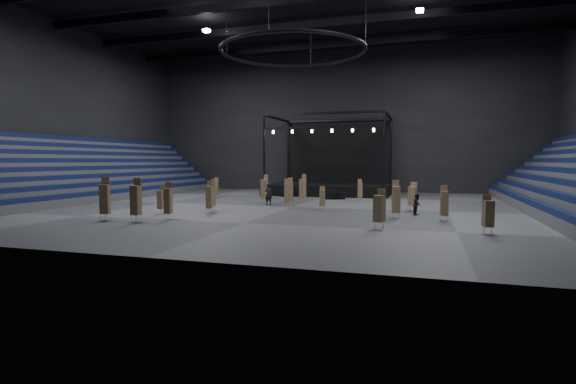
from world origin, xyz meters
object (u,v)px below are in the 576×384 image
(chair_stack_11, at_px, (444,203))
(chair_stack_14, at_px, (379,208))
(chair_stack_1, at_px, (136,199))
(chair_stack_5, at_px, (161,199))
(chair_stack_13, at_px, (488,213))
(chair_stack_10, at_px, (287,193))
(chair_stack_7, at_px, (396,199))
(chair_stack_4, at_px, (303,188))
(chair_stack_0, at_px, (264,189))
(chair_stack_17, at_px, (209,197))
(flight_case_right, at_px, (340,196))
(man_center, at_px, (269,194))
(chair_stack_3, at_px, (168,200))
(flight_case_mid, at_px, (329,195))
(chair_stack_12, at_px, (413,196))
(chair_stack_8, at_px, (322,198))
(flight_case_left, at_px, (287,193))
(chair_stack_16, at_px, (291,191))
(stage, at_px, (331,181))
(chair_stack_2, at_px, (212,194))
(chair_stack_6, at_px, (105,198))
(chair_stack_9, at_px, (360,190))
(chair_stack_15, at_px, (216,187))
(crew_member, at_px, (417,204))

(chair_stack_11, bearing_deg, chair_stack_14, -136.09)
(chair_stack_1, bearing_deg, chair_stack_5, 99.19)
(chair_stack_1, relative_size, chair_stack_13, 1.31)
(chair_stack_14, bearing_deg, chair_stack_10, 152.39)
(chair_stack_7, relative_size, chair_stack_11, 1.12)
(chair_stack_4, relative_size, chair_stack_13, 1.25)
(chair_stack_0, bearing_deg, chair_stack_5, -91.79)
(chair_stack_14, distance_m, chair_stack_17, 13.66)
(flight_case_right, xyz_separation_m, chair_stack_1, (-9.40, -20.57, 1.10))
(man_center, bearing_deg, chair_stack_3, 78.99)
(flight_case_mid, xyz_separation_m, flight_case_right, (1.02, 0.41, -0.11))
(chair_stack_5, height_order, chair_stack_12, chair_stack_12)
(chair_stack_5, relative_size, chair_stack_7, 0.79)
(chair_stack_8, bearing_deg, flight_case_left, 109.95)
(chair_stack_0, xyz_separation_m, man_center, (0.85, -1.26, -0.40))
(chair_stack_16, relative_size, man_center, 1.26)
(chair_stack_11, height_order, chair_stack_17, chair_stack_17)
(chair_stack_11, xyz_separation_m, chair_stack_14, (-3.65, -4.81, 0.04))
(chair_stack_5, distance_m, chair_stack_7, 16.94)
(stage, xyz_separation_m, chair_stack_13, (14.00, -26.89, -0.31))
(chair_stack_16, height_order, man_center, chair_stack_16)
(chair_stack_3, height_order, chair_stack_13, chair_stack_3)
(chair_stack_0, distance_m, chair_stack_7, 14.26)
(chair_stack_8, relative_size, chair_stack_12, 0.84)
(chair_stack_17, bearing_deg, chair_stack_12, 13.55)
(chair_stack_0, xyz_separation_m, chair_stack_14, (11.62, -12.71, -0.12))
(flight_case_mid, relative_size, chair_stack_13, 0.64)
(chair_stack_0, bearing_deg, chair_stack_8, -8.30)
(chair_stack_14, bearing_deg, chair_stack_13, 22.71)
(chair_stack_2, bearing_deg, chair_stack_8, 40.99)
(chair_stack_13, distance_m, chair_stack_14, 5.68)
(flight_case_right, distance_m, chair_stack_1, 22.64)
(chair_stack_11, bearing_deg, chair_stack_6, -173.00)
(stage, bearing_deg, chair_stack_2, -103.79)
(chair_stack_3, distance_m, man_center, 11.31)
(chair_stack_9, relative_size, chair_stack_17, 0.89)
(flight_case_mid, xyz_separation_m, chair_stack_1, (-8.38, -20.16, 0.99))
(chair_stack_10, bearing_deg, chair_stack_9, 39.59)
(chair_stack_2, distance_m, chair_stack_15, 12.18)
(chair_stack_12, xyz_separation_m, chair_stack_13, (4.16, -10.06, -0.08))
(flight_case_left, relative_size, chair_stack_11, 0.56)
(chair_stack_8, relative_size, chair_stack_14, 0.83)
(chair_stack_7, relative_size, chair_stack_17, 1.09)
(chair_stack_1, height_order, chair_stack_13, chair_stack_1)
(chair_stack_0, relative_size, chair_stack_12, 1.17)
(stage, relative_size, chair_stack_6, 4.93)
(chair_stack_14, distance_m, crew_member, 8.02)
(chair_stack_2, height_order, chair_stack_16, chair_stack_2)
(chair_stack_15, bearing_deg, flight_case_right, -0.06)
(flight_case_left, bearing_deg, chair_stack_12, -38.11)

